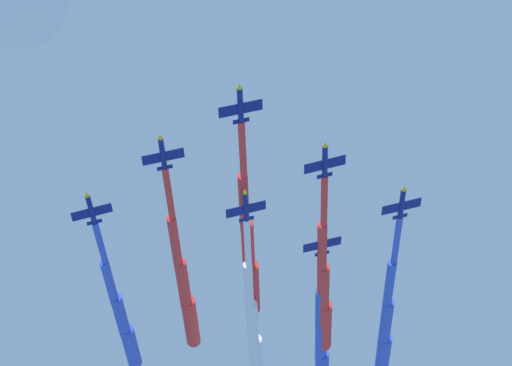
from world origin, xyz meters
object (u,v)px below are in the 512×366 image
object	(u,v)px
jet_port_mid	(253,326)
jet_port_outer	(121,317)
jet_starboard_mid	(386,325)
jet_starboard_inner	(184,286)
jet_port_inner	(324,291)
jet_starboard_outer	(321,342)
jet_lead	(249,250)

from	to	relation	value
jet_port_mid	jet_port_outer	distance (m)	31.13
jet_starboard_mid	jet_starboard_inner	bearing A→B (deg)	-36.30
jet_starboard_inner	jet_starboard_mid	size ratio (longest dim) A/B	1.00
jet_port_inner	jet_port_outer	size ratio (longest dim) A/B	1.09
jet_port_outer	jet_starboard_outer	size ratio (longest dim) A/B	0.99
jet_starboard_inner	jet_port_mid	size ratio (longest dim) A/B	1.01
jet_lead	jet_port_inner	distance (m)	20.79
jet_starboard_inner	jet_starboard_outer	distance (m)	37.91
jet_lead	jet_port_outer	xyz separation A→B (m)	(3.05, -36.94, -3.29)
jet_lead	jet_starboard_outer	xyz separation A→B (m)	(-36.67, -8.38, -3.09)
jet_starboard_inner	jet_port_mid	world-z (taller)	jet_starboard_inner
jet_starboard_mid	jet_starboard_outer	distance (m)	17.05
jet_lead	jet_port_mid	xyz separation A→B (m)	(-20.08, -16.11, -3.37)
jet_starboard_mid	jet_port_outer	size ratio (longest dim) A/B	1.11
jet_port_inner	jet_starboard_outer	distance (m)	21.64
jet_port_mid	jet_port_inner	bearing A→B (deg)	89.49
jet_lead	jet_port_outer	bearing A→B (deg)	-85.27
jet_port_mid	jet_starboard_outer	distance (m)	18.31
jet_port_inner	jet_starboard_mid	world-z (taller)	jet_port_inner
jet_port_inner	jet_starboard_outer	size ratio (longest dim) A/B	1.08
jet_port_inner	jet_port_mid	size ratio (longest dim) A/B	0.99
jet_lead	jet_starboard_inner	world-z (taller)	jet_starboard_inner
jet_port_mid	jet_starboard_mid	bearing A→B (deg)	129.47
jet_lead	jet_starboard_mid	bearing A→B (deg)	168.33
jet_port_inner	jet_starboard_inner	xyz separation A→B (m)	(18.99, -25.83, 2.99)
jet_starboard_inner	jet_port_inner	bearing A→B (deg)	126.32
jet_port_outer	jet_starboard_outer	distance (m)	48.93
jet_port_inner	jet_starboard_outer	world-z (taller)	jet_port_inner
jet_lead	jet_port_mid	bearing A→B (deg)	-141.26
jet_starboard_inner	jet_starboard_outer	world-z (taller)	jet_starboard_inner
jet_lead	jet_starboard_mid	world-z (taller)	jet_lead
jet_port_mid	jet_starboard_mid	distance (m)	31.61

